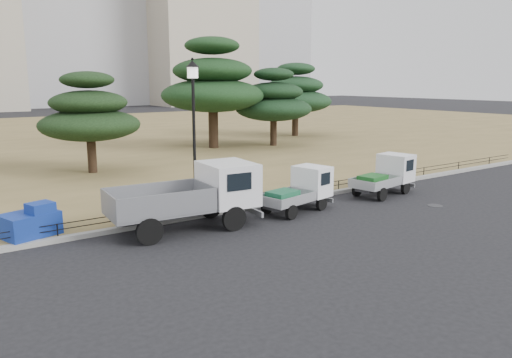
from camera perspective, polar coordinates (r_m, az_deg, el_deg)
ground at (r=17.37m, az=3.78°, el=-5.27°), size 220.00×220.00×0.00m
lawn at (r=45.09m, az=-21.24°, el=4.27°), size 120.00×56.00×0.15m
curb at (r=19.37m, az=-1.01°, el=-3.26°), size 120.00×0.25×0.16m
truck_large at (r=16.76m, az=-7.25°, el=-1.72°), size 5.06×2.32×2.15m
truck_kei_front at (r=19.12m, az=5.03°, el=-1.24°), size 3.28×1.89×1.63m
truck_kei_rear at (r=22.55m, az=14.63°, el=0.43°), size 3.41×1.87×1.69m
street_lamp at (r=17.99m, az=-7.15°, el=7.67°), size 0.49×0.49×5.45m
pipe_fence at (r=19.41m, az=-1.26°, el=-2.14°), size 38.00×0.04×0.40m
tarp_pile at (r=17.08m, az=-24.34°, el=-4.57°), size 1.84×1.57×1.05m
manhole at (r=21.19m, az=19.79°, el=-2.87°), size 0.60×0.60×0.01m
pine_center_left at (r=27.32m, az=-18.51°, el=6.97°), size 5.15×5.15×5.24m
pine_center_right at (r=35.89m, az=-4.98°, el=10.73°), size 7.32×7.32×7.76m
pine_east_near at (r=37.13m, az=2.03°, el=8.90°), size 5.63×5.63×5.68m
pine_east_far at (r=43.92m, az=4.55°, el=9.66°), size 6.24×6.24×6.27m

